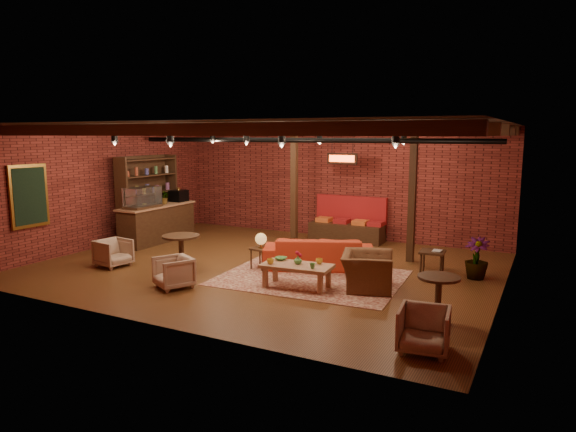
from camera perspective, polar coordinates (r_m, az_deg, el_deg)
The scene contains 29 objects.
floor at distance 11.83m, azimuth -2.40°, elevation -5.62°, with size 10.00×10.00×0.00m, color #3F260F.
ceiling at distance 11.45m, azimuth -2.51°, elevation 10.07°, with size 10.00×8.00×0.02m, color black.
wall_back at distance 15.11m, azimuth 5.12°, elevation 3.73°, with size 10.00×0.02×3.20m, color maroon.
wall_front at distance 8.34m, azimuth -16.24°, elevation -0.95°, with size 10.00×0.02×3.20m, color maroon.
wall_left at distance 14.66m, azimuth -19.70°, elevation 3.07°, with size 0.02×8.00×3.20m, color maroon.
wall_right at distance 10.05m, azimuth 23.12°, elevation 0.34°, with size 0.02×8.00×3.20m, color maroon.
ceiling_beams at distance 11.45m, azimuth -2.50°, elevation 9.47°, with size 9.80×6.40×0.22m, color black, non-canonical shape.
ceiling_pipe at distance 12.86m, azimuth 1.09°, elevation 8.41°, with size 0.12×0.12×9.60m, color black.
post_left at distance 14.09m, azimuth 0.69°, elevation 3.38°, with size 0.16×0.16×3.20m, color black.
post_right at distance 12.35m, azimuth 13.65°, elevation 2.32°, with size 0.16×0.16×3.20m, color black.
service_counter at distance 14.84m, azimuth -14.34°, elevation 0.27°, with size 0.80×2.50×1.60m, color black, non-canonical shape.
plant_counter at distance 14.87m, azimuth -13.60°, elevation 1.95°, with size 0.35×0.39×0.30m, color #337F33.
shelving_hutch at distance 15.13m, azimuth -15.28°, elevation 1.92°, with size 0.52×2.00×2.40m, color black, non-canonical shape.
chalkboard_menu at distance 13.15m, azimuth -26.81°, elevation 1.99°, with size 0.08×0.96×1.46m, color black.
banquette at distance 14.62m, azimuth 6.56°, elevation -0.82°, with size 2.10×0.70×1.00m, color #A31B1D, non-canonical shape.
service_sign at distance 14.00m, azimuth 6.04°, elevation 6.37°, with size 0.86×0.06×0.30m, color #FF4E19.
ceiling_spotlights at distance 11.45m, azimuth -2.50°, elevation 8.37°, with size 6.40×4.40×0.28m, color black, non-canonical shape.
rug at distance 10.91m, azimuth 2.57°, elevation -6.85°, with size 3.73×2.85×0.01m, color maroon.
sofa at distance 11.62m, azimuth 3.43°, elevation -4.08°, with size 2.45×0.96×0.72m, color #B32F18.
coffee_table at distance 10.13m, azimuth 0.94°, elevation -5.69°, with size 1.43×0.79×0.72m.
side_table_lamp at distance 11.47m, azimuth -3.03°, elevation -2.87°, with size 0.44×0.44×0.82m.
round_table_left at distance 11.38m, azimuth -11.78°, elevation -3.45°, with size 0.81×0.81×0.84m.
armchair_a at distance 12.43m, azimuth -18.84°, elevation -3.75°, with size 0.67×0.63×0.69m, color beige.
armchair_b at distance 10.39m, azimuth -12.60°, elevation -5.97°, with size 0.66×0.62×0.68m, color beige.
armchair_right at distance 10.15m, azimuth 8.80°, elevation -5.40°, with size 1.10×0.71×0.96m, color brown.
side_table_book at distance 11.30m, azimuth 15.75°, elevation -3.95°, with size 0.54×0.54×0.58m.
round_table_right at distance 8.58m, azimuth 16.37°, elevation -8.09°, with size 0.67×0.67×0.78m.
armchair_far at distance 7.51m, azimuth 14.85°, elevation -11.89°, with size 0.68×0.64×0.70m, color beige.
plant_tall at distance 11.28m, azimuth 20.46°, elevation -0.09°, with size 1.47×1.47×2.63m, color #4C7F4C.
Camera 1 is at (5.69, -9.93, 3.00)m, focal length 32.00 mm.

